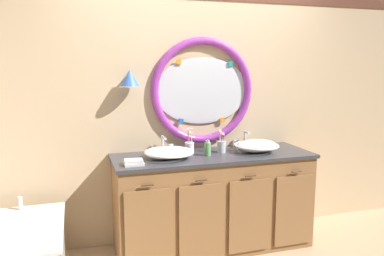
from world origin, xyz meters
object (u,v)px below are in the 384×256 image
at_px(soap_dispenser, 207,149).
at_px(folded_hand_towel, 134,162).
at_px(sink_basin_right, 256,146).
at_px(toothbrush_holder_left, 189,146).
at_px(sink_basin_left, 169,152).
at_px(toothbrush_holder_right, 221,146).

xyz_separation_m(soap_dispenser, folded_hand_towel, (-0.68, -0.13, -0.04)).
bearing_deg(sink_basin_right, toothbrush_holder_left, 160.99).
height_order(toothbrush_holder_left, folded_hand_towel, toothbrush_holder_left).
bearing_deg(folded_hand_towel, sink_basin_right, 6.88).
bearing_deg(folded_hand_towel, sink_basin_left, 23.08).
distance_m(sink_basin_right, soap_dispenser, 0.48).
bearing_deg(sink_basin_left, toothbrush_holder_left, 39.68).
bearing_deg(toothbrush_holder_left, folded_hand_towel, -149.11).
xyz_separation_m(sink_basin_left, toothbrush_holder_right, (0.51, 0.08, 0.01)).
bearing_deg(sink_basin_right, soap_dispenser, -179.20).
xyz_separation_m(sink_basin_right, toothbrush_holder_right, (-0.32, 0.08, 0.00)).
bearing_deg(sink_basin_left, toothbrush_holder_right, 8.33).
xyz_separation_m(toothbrush_holder_left, soap_dispenser, (0.11, -0.21, 0.01)).
distance_m(toothbrush_holder_right, soap_dispenser, 0.18).
relative_size(toothbrush_holder_right, folded_hand_towel, 1.38).
distance_m(sink_basin_left, toothbrush_holder_left, 0.32).
distance_m(soap_dispenser, folded_hand_towel, 0.69).
relative_size(sink_basin_right, toothbrush_holder_left, 1.91).
relative_size(sink_basin_right, folded_hand_towel, 2.63).
distance_m(sink_basin_left, toothbrush_holder_right, 0.52).
bearing_deg(soap_dispenser, sink_basin_left, 178.90).
xyz_separation_m(toothbrush_holder_right, soap_dispenser, (-0.16, -0.08, 0.00)).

